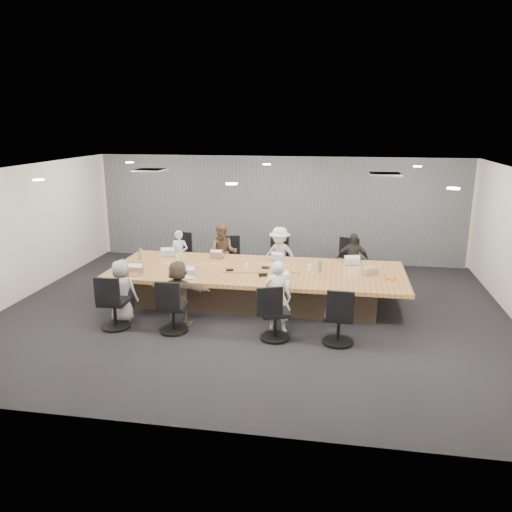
% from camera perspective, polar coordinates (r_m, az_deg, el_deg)
% --- Properties ---
extents(floor, '(10.00, 8.00, 0.00)m').
position_cam_1_polar(floor, '(10.04, -0.39, -6.38)').
color(floor, black).
rests_on(floor, ground).
extents(ceiling, '(10.00, 8.00, 0.00)m').
position_cam_1_polar(ceiling, '(9.39, -0.42, 9.73)').
color(ceiling, white).
rests_on(ceiling, wall_back).
extents(wall_back, '(10.00, 0.00, 2.80)m').
position_cam_1_polar(wall_back, '(13.50, 2.58, 5.38)').
color(wall_back, beige).
rests_on(wall_back, ground).
extents(wall_front, '(10.00, 0.00, 2.80)m').
position_cam_1_polar(wall_front, '(5.91, -7.24, -7.73)').
color(wall_front, beige).
rests_on(wall_front, ground).
extents(wall_left, '(0.00, 8.00, 2.80)m').
position_cam_1_polar(wall_left, '(11.57, -25.60, 2.25)').
color(wall_left, beige).
rests_on(wall_left, ground).
extents(curtain, '(9.80, 0.04, 2.80)m').
position_cam_1_polar(curtain, '(13.42, 2.53, 5.32)').
color(curtain, slate).
rests_on(curtain, ground).
extents(conference_table, '(6.00, 2.20, 0.74)m').
position_cam_1_polar(conference_table, '(10.37, 0.09, -3.32)').
color(conference_table, '#443429').
rests_on(conference_table, ground).
extents(chair_0, '(0.73, 0.73, 0.86)m').
position_cam_1_polar(chair_0, '(12.43, -8.21, -0.19)').
color(chair_0, black).
rests_on(chair_0, ground).
extents(chair_1, '(0.66, 0.66, 0.77)m').
position_cam_1_polar(chair_1, '(12.16, -3.35, -0.64)').
color(chair_1, black).
rests_on(chair_1, ground).
extents(chair_2, '(0.73, 0.73, 0.85)m').
position_cam_1_polar(chair_2, '(11.93, 2.90, -0.73)').
color(chair_2, black).
rests_on(chair_2, ground).
extents(chair_3, '(0.75, 0.75, 0.87)m').
position_cam_1_polar(chair_3, '(11.86, 10.87, -1.04)').
color(chair_3, black).
rests_on(chair_3, ground).
extents(chair_4, '(0.59, 0.59, 0.85)m').
position_cam_1_polar(chair_4, '(9.52, -15.88, -5.51)').
color(chair_4, black).
rests_on(chair_4, ground).
extents(chair_5, '(0.56, 0.56, 0.81)m').
position_cam_1_polar(chair_5, '(9.11, -9.46, -6.18)').
color(chair_5, black).
rests_on(chair_5, ground).
extents(chair_6, '(0.70, 0.70, 0.82)m').
position_cam_1_polar(chair_6, '(8.70, 2.20, -6.96)').
color(chair_6, black).
rests_on(chair_6, ground).
extents(chair_7, '(0.59, 0.59, 0.83)m').
position_cam_1_polar(chair_7, '(8.64, 9.45, -7.30)').
color(chair_7, black).
rests_on(chair_7, ground).
extents(person_0, '(0.44, 0.30, 1.19)m').
position_cam_1_polar(person_0, '(12.07, -8.74, 0.12)').
color(person_0, silver).
rests_on(person_0, ground).
extents(laptop_0, '(0.36, 0.28, 0.02)m').
position_cam_1_polar(laptop_0, '(11.53, -9.62, 0.17)').
color(laptop_0, '#B2B2B7').
rests_on(laptop_0, conference_table).
extents(person_1, '(0.72, 0.58, 1.38)m').
position_cam_1_polar(person_1, '(11.75, -3.75, 0.35)').
color(person_1, brown).
rests_on(person_1, ground).
extents(laptop_1, '(0.31, 0.22, 0.02)m').
position_cam_1_polar(laptop_1, '(11.22, -4.40, -0.07)').
color(laptop_1, '#8C6647').
rests_on(laptop_1, conference_table).
extents(person_2, '(0.96, 0.68, 1.35)m').
position_cam_1_polar(person_2, '(11.53, 2.71, -0.00)').
color(person_2, beige).
rests_on(person_2, ground).
extents(laptop_2, '(0.33, 0.26, 0.02)m').
position_cam_1_polar(laptop_2, '(10.98, 2.37, -0.38)').
color(laptop_2, '#B2B2B7').
rests_on(laptop_2, conference_table).
extents(person_3, '(0.76, 0.32, 1.28)m').
position_cam_1_polar(person_3, '(11.47, 10.95, -0.53)').
color(person_3, '#272727').
rests_on(person_3, ground).
extents(laptop_3, '(0.36, 0.28, 0.02)m').
position_cam_1_polar(laptop_3, '(10.91, 11.03, -0.76)').
color(laptop_3, '#B2B2B7').
rests_on(laptop_3, conference_table).
extents(person_4, '(0.59, 0.40, 1.20)m').
position_cam_1_polar(person_4, '(9.76, -15.08, -3.85)').
color(person_4, '#989898').
rests_on(person_4, ground).
extents(laptop_4, '(0.33, 0.23, 0.02)m').
position_cam_1_polar(laptop_4, '(10.19, -13.87, -2.07)').
color(laptop_4, '#8C6647').
rests_on(laptop_4, conference_table).
extents(person_5, '(1.17, 0.42, 1.24)m').
position_cam_1_polar(person_5, '(9.35, -8.82, -4.18)').
color(person_5, brown).
rests_on(person_5, ground).
extents(laptop_5, '(0.33, 0.26, 0.02)m').
position_cam_1_polar(laptop_5, '(9.80, -7.85, -2.44)').
color(laptop_5, '#B2B2B7').
rests_on(laptop_5, conference_table).
extents(person_6, '(0.53, 0.39, 1.32)m').
position_cam_1_polar(person_6, '(8.94, 2.51, -4.64)').
color(person_6, silver).
rests_on(person_6, ground).
extents(laptop_6, '(0.37, 0.28, 0.02)m').
position_cam_1_polar(laptop_6, '(9.43, 2.94, -3.02)').
color(laptop_6, '#B2B2B7').
rests_on(laptop_6, conference_table).
extents(bottle_green_left, '(0.09, 0.09, 0.25)m').
position_cam_1_polar(bottle_green_left, '(11.25, -13.07, 0.23)').
color(bottle_green_left, '#4D8853').
rests_on(bottle_green_left, conference_table).
extents(bottle_green_right, '(0.08, 0.08, 0.24)m').
position_cam_1_polar(bottle_green_right, '(10.11, 7.29, -1.22)').
color(bottle_green_right, '#4D8853').
rests_on(bottle_green_right, conference_table).
extents(bottle_clear, '(0.07, 0.07, 0.24)m').
position_cam_1_polar(bottle_clear, '(10.60, -9.00, -0.52)').
color(bottle_clear, silver).
rests_on(bottle_clear, conference_table).
extents(cup_white_far, '(0.08, 0.08, 0.09)m').
position_cam_1_polar(cup_white_far, '(10.40, -1.10, -1.04)').
color(cup_white_far, white).
rests_on(cup_white_far, conference_table).
extents(cup_white_near, '(0.11, 0.11, 0.11)m').
position_cam_1_polar(cup_white_near, '(10.28, 6.17, -1.28)').
color(cup_white_near, white).
rests_on(cup_white_near, conference_table).
extents(mug_brown, '(0.11, 0.11, 0.11)m').
position_cam_1_polar(mug_brown, '(10.76, -14.01, -0.89)').
color(mug_brown, brown).
rests_on(mug_brown, conference_table).
extents(mic_left, '(0.17, 0.13, 0.03)m').
position_cam_1_polar(mic_left, '(10.19, -3.02, -1.59)').
color(mic_left, black).
rests_on(mic_left, conference_table).
extents(mic_right, '(0.16, 0.11, 0.03)m').
position_cam_1_polar(mic_right, '(10.34, 1.11, -1.32)').
color(mic_right, black).
rests_on(mic_right, conference_table).
extents(stapler, '(0.17, 0.10, 0.06)m').
position_cam_1_polar(stapler, '(9.79, 0.80, -2.17)').
color(stapler, black).
rests_on(stapler, conference_table).
extents(canvas_bag, '(0.33, 0.29, 0.15)m').
position_cam_1_polar(canvas_bag, '(10.15, 12.90, -1.69)').
color(canvas_bag, gray).
rests_on(canvas_bag, conference_table).
extents(snack_packet, '(0.21, 0.17, 0.04)m').
position_cam_1_polar(snack_packet, '(9.94, 15.10, -2.52)').
color(snack_packet, orange).
rests_on(snack_packet, conference_table).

